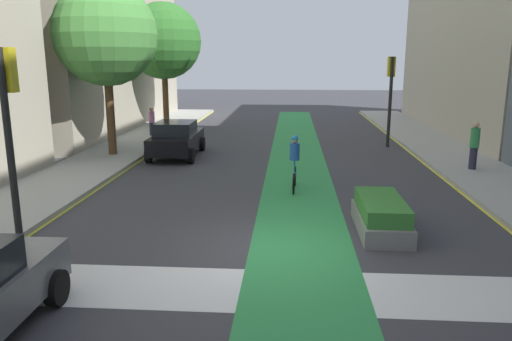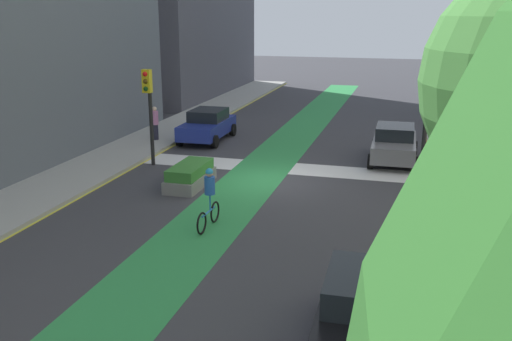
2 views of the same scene
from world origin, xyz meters
name	(u,v)px [view 2 (image 2 of 2)]	position (x,y,z in m)	size (l,w,h in m)	color
ground_plane	(269,181)	(0.00, 0.00, 0.00)	(120.00, 120.00, 0.00)	#38383D
bike_lane_paint	(252,179)	(0.71, 0.00, 0.00)	(2.40, 60.00, 0.01)	#2D8C47
crosswalk_band	(281,168)	(0.00, -2.00, 0.00)	(12.00, 1.80, 0.01)	silver
sidewalk_left	(473,195)	(-7.50, 0.00, 0.07)	(3.00, 60.00, 0.15)	#9E9E99
curb_stripe_left	(429,193)	(-6.00, 0.00, 0.01)	(0.16, 60.00, 0.01)	yellow
sidewalk_right	(98,165)	(7.50, 0.00, 0.07)	(3.00, 60.00, 0.15)	#9E9E99
curb_stripe_right	(130,170)	(6.00, 0.00, 0.01)	(0.16, 60.00, 0.01)	yellow
traffic_signal_near_right	(149,99)	(5.40, -0.87, 2.87)	(0.35, 0.52, 4.09)	black
traffic_signal_near_left	(427,106)	(-5.67, -0.28, 3.14)	(0.35, 0.52, 4.49)	black
car_grey_left_near	(394,144)	(-4.53, -4.34, 0.80)	(2.07, 4.22, 1.57)	slate
car_black_left_far	(366,314)	(-4.63, 10.72, 0.80)	(2.10, 4.24, 1.57)	black
car_blue_right_near	(207,125)	(4.78, -6.10, 0.80)	(2.05, 4.22, 1.57)	navy
cyclist_in_lane	(209,197)	(0.56, 5.26, 0.97)	(0.32, 1.73, 1.86)	black
pedestrian_sidewalk_right_a	(155,123)	(7.12, -4.96, 1.00)	(0.34, 0.34, 1.67)	#262638
median_planter	(190,176)	(2.71, 1.46, 0.40)	(1.16, 2.67, 0.85)	slate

